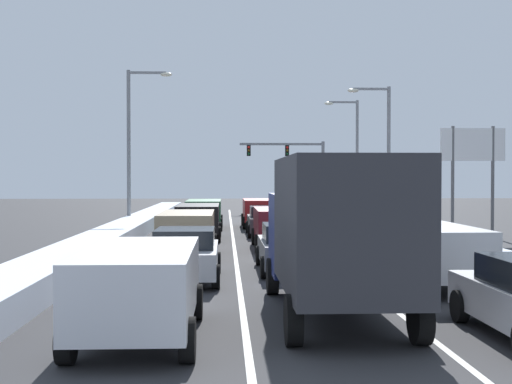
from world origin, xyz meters
TOP-DOWN VIEW (x-y plane):
  - ground_plane at (0.00, 21.93)m, footprint 142.58×142.58m
  - lane_stripe_between_right_lane_and_center_lane at (1.70, 27.42)m, footprint 0.14×60.32m
  - lane_stripe_between_center_lane_and_left_lane at (-1.70, 27.42)m, footprint 0.14×60.32m
  - snow_bank_right_shoulder at (7.00, 27.42)m, footprint 1.45×60.32m
  - snow_bank_left_shoulder at (-7.00, 27.42)m, footprint 1.77×60.32m
  - suv_silver_right_lane_second at (3.47, 12.20)m, footprint 2.16×4.90m
  - suv_tan_right_lane_third at (3.55, 18.23)m, footprint 2.16×4.90m
  - suv_black_right_lane_fourth at (3.59, 25.02)m, footprint 2.16×4.90m
  - sedan_green_right_lane_fifth at (3.36, 31.54)m, footprint 2.00×4.50m
  - box_truck_center_lane_nearest at (0.23, 8.24)m, footprint 2.53×7.20m
  - sedan_gray_center_lane_second at (-0.05, 15.49)m, footprint 2.00×4.50m
  - suv_maroon_center_lane_third at (0.16, 22.52)m, footprint 2.16×4.90m
  - sedan_charcoal_center_lane_fourth at (0.02, 29.10)m, footprint 2.00×4.50m
  - suv_red_center_lane_fifth at (0.00, 35.14)m, footprint 2.16×4.90m
  - suv_white_left_lane_nearest at (-3.64, 6.49)m, footprint 2.16×4.90m
  - sedan_silver_left_lane_second at (-3.22, 13.65)m, footprint 2.00×4.50m
  - suv_tan_left_lane_third at (-3.51, 19.68)m, footprint 2.16×4.90m
  - suv_black_left_lane_fourth at (-3.37, 27.01)m, footprint 2.16×4.90m
  - suv_green_left_lane_fifth at (-3.32, 33.92)m, footprint 2.16×4.90m
  - traffic_light_gantry at (4.27, 54.83)m, footprint 7.54×0.47m
  - street_lamp_right_mid at (7.55, 35.64)m, footprint 2.66×0.36m
  - street_lamp_right_far at (7.73, 46.61)m, footprint 2.66×0.36m
  - street_lamp_left_mid at (-7.42, 34.74)m, footprint 2.66×0.36m
  - roadside_sign_right at (10.09, 27.29)m, footprint 3.20×0.16m

SIDE VIEW (x-z plane):
  - ground_plane at x=0.00m, z-range 0.00..0.00m
  - lane_stripe_between_right_lane_and_center_lane at x=1.70m, z-range 0.00..0.01m
  - lane_stripe_between_center_lane_and_left_lane at x=-1.70m, z-range 0.00..0.01m
  - snow_bank_right_shoulder at x=7.00m, z-range 0.00..0.47m
  - snow_bank_left_shoulder at x=-7.00m, z-range 0.00..0.73m
  - sedan_green_right_lane_fifth at x=3.36m, z-range 0.01..1.52m
  - sedan_gray_center_lane_second at x=-0.05m, z-range 0.01..1.52m
  - sedan_charcoal_center_lane_fourth at x=0.02m, z-range 0.01..1.52m
  - sedan_silver_left_lane_second at x=-3.22m, z-range 0.01..1.52m
  - suv_silver_right_lane_second at x=3.47m, z-range 0.18..1.85m
  - suv_tan_right_lane_third at x=3.55m, z-range 0.18..1.85m
  - suv_black_right_lane_fourth at x=3.59m, z-range 0.18..1.85m
  - suv_maroon_center_lane_third at x=0.16m, z-range 0.18..1.85m
  - suv_red_center_lane_fifth at x=0.00m, z-range 0.18..1.85m
  - suv_white_left_lane_nearest at x=-3.64m, z-range 0.18..1.85m
  - suv_tan_left_lane_third at x=-3.51m, z-range 0.18..1.85m
  - suv_black_left_lane_fourth at x=-3.37m, z-range 0.18..1.85m
  - suv_green_left_lane_fifth at x=-3.32m, z-range 0.18..1.85m
  - box_truck_center_lane_nearest at x=0.23m, z-range 0.22..3.58m
  - roadside_sign_right at x=10.09m, z-range 1.27..6.77m
  - traffic_light_gantry at x=4.27m, z-range 1.40..7.60m
  - street_lamp_right_mid at x=7.55m, z-range 0.81..9.34m
  - street_lamp_right_far at x=7.73m, z-range 0.82..9.75m
  - street_lamp_left_mid at x=-7.42m, z-range 0.83..10.12m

